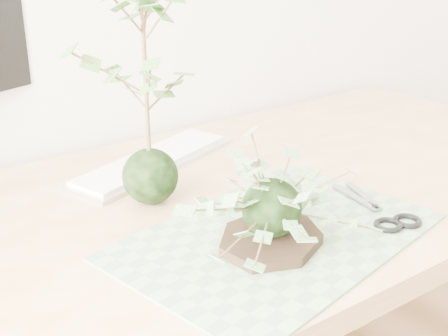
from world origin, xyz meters
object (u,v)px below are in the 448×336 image
(ivy_kokedama, at_px, (273,182))
(maple_kokedama, at_px, (144,39))
(keyboard, at_px, (153,161))
(desk, at_px, (212,247))

(ivy_kokedama, xyz_separation_m, maple_kokedama, (-0.07, 0.23, 0.17))
(maple_kokedama, bearing_deg, keyboard, 59.61)
(maple_kokedama, height_order, keyboard, maple_kokedama)
(desk, relative_size, ivy_kokedama, 5.96)
(desk, xyz_separation_m, maple_kokedama, (-0.08, 0.06, 0.36))
(desk, bearing_deg, maple_kokedama, 145.34)
(ivy_kokedama, bearing_deg, desk, 84.74)
(desk, bearing_deg, ivy_kokedama, -95.26)
(ivy_kokedama, relative_size, keyboard, 0.68)
(desk, height_order, ivy_kokedama, ivy_kokedama)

